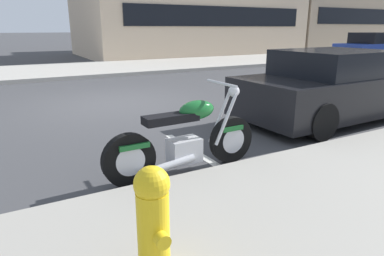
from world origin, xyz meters
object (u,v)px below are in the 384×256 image
at_px(parked_motorcycle, 186,140).
at_px(car_opposite_curb, 373,48).
at_px(parked_car_across_street, 335,87).
at_px(fire_hydrant, 153,218).

distance_m(parked_motorcycle, car_opposite_curb, 18.25).
xyz_separation_m(parked_motorcycle, car_opposite_curb, (16.18, 8.43, 0.28)).
bearing_deg(parked_car_across_street, fire_hydrant, -153.75).
height_order(parked_motorcycle, fire_hydrant, parked_motorcycle).
height_order(parked_car_across_street, car_opposite_curb, car_opposite_curb).
bearing_deg(fire_hydrant, parked_car_across_street, 27.68).
bearing_deg(parked_motorcycle, car_opposite_curb, 25.86).
distance_m(parked_motorcycle, parked_car_across_street, 3.97).
bearing_deg(car_opposite_curb, parked_motorcycle, 26.46).
bearing_deg(fire_hydrant, car_opposite_curb, 30.28).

